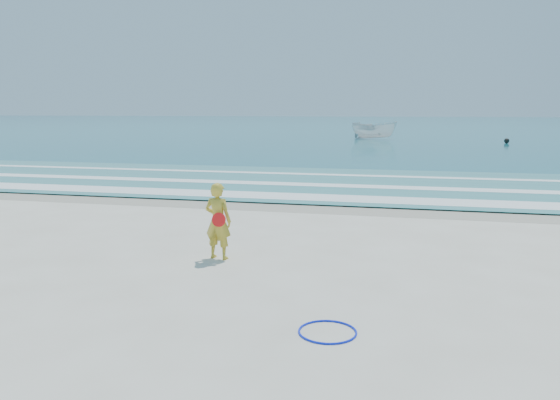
# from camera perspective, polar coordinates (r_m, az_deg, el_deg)

# --- Properties ---
(ground) EXTENTS (400.00, 400.00, 0.00)m
(ground) POSITION_cam_1_polar(r_m,az_deg,el_deg) (8.12, -11.13, -11.39)
(ground) COLOR silver
(ground) RESTS_ON ground
(wet_sand) EXTENTS (400.00, 2.40, 0.00)m
(wet_sand) POSITION_cam_1_polar(r_m,az_deg,el_deg) (16.46, 1.85, -0.55)
(wet_sand) COLOR #B2A893
(wet_sand) RESTS_ON ground
(ocean) EXTENTS (400.00, 190.00, 0.04)m
(ocean) POSITION_cam_1_polar(r_m,az_deg,el_deg) (111.97, 11.76, 7.85)
(ocean) COLOR #19727F
(ocean) RESTS_ON ground
(shallow) EXTENTS (400.00, 10.00, 0.01)m
(shallow) POSITION_cam_1_polar(r_m,az_deg,el_deg) (21.32, 4.53, 1.85)
(shallow) COLOR #59B7AD
(shallow) RESTS_ON ocean
(foam_near) EXTENTS (400.00, 1.40, 0.01)m
(foam_near) POSITION_cam_1_polar(r_m,az_deg,el_deg) (17.71, 2.69, 0.33)
(foam_near) COLOR white
(foam_near) RESTS_ON shallow
(foam_mid) EXTENTS (400.00, 0.90, 0.01)m
(foam_mid) POSITION_cam_1_polar(r_m,az_deg,el_deg) (20.54, 4.18, 1.59)
(foam_mid) COLOR white
(foam_mid) RESTS_ON shallow
(foam_far) EXTENTS (400.00, 0.60, 0.01)m
(foam_far) POSITION_cam_1_polar(r_m,az_deg,el_deg) (23.78, 5.45, 2.65)
(foam_far) COLOR white
(foam_far) RESTS_ON shallow
(hoop) EXTENTS (0.96, 0.96, 0.03)m
(hoop) POSITION_cam_1_polar(r_m,az_deg,el_deg) (7.32, 4.99, -13.54)
(hoop) COLOR #0C22E6
(hoop) RESTS_ON ground
(boat) EXTENTS (4.70, 2.79, 1.70)m
(boat) POSITION_cam_1_polar(r_m,az_deg,el_deg) (52.62, 9.79, 7.21)
(boat) COLOR silver
(boat) RESTS_ON ocean
(buoy) EXTENTS (0.42, 0.42, 0.42)m
(buoy) POSITION_cam_1_polar(r_m,az_deg,el_deg) (49.40, 22.61, 5.74)
(buoy) COLOR black
(buoy) RESTS_ON ocean
(woman) EXTENTS (0.59, 0.44, 1.49)m
(woman) POSITION_cam_1_polar(r_m,az_deg,el_deg) (10.55, -6.49, -2.19)
(woman) COLOR gold
(woman) RESTS_ON ground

